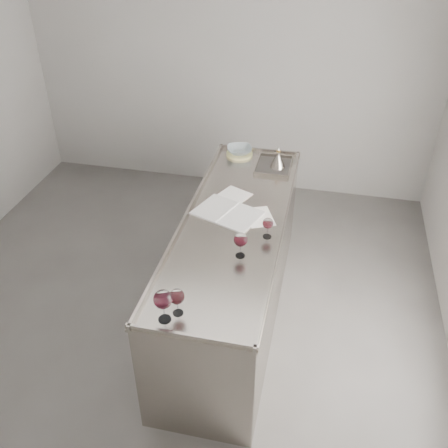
% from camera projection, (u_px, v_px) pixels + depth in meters
% --- Properties ---
extents(room_shell, '(4.54, 5.04, 2.84)m').
position_uv_depth(room_shell, '(152.00, 180.00, 3.33)').
color(room_shell, '#4C4947').
rests_on(room_shell, ground).
extents(counter, '(0.77, 2.42, 0.97)m').
position_uv_depth(counter, '(233.00, 269.00, 4.01)').
color(counter, gray).
rests_on(counter, ground).
extents(wine_glass_left, '(0.11, 0.11, 0.22)m').
position_uv_depth(wine_glass_left, '(163.00, 300.00, 2.82)').
color(wine_glass_left, white).
rests_on(wine_glass_left, counter).
extents(wine_glass_middle, '(0.09, 0.09, 0.18)m').
position_uv_depth(wine_glass_middle, '(177.00, 297.00, 2.88)').
color(wine_glass_middle, white).
rests_on(wine_glass_middle, counter).
extents(wine_glass_right, '(0.09, 0.09, 0.18)m').
position_uv_depth(wine_glass_right, '(241.00, 240.00, 3.33)').
color(wine_glass_right, white).
rests_on(wine_glass_right, counter).
extents(wine_glass_small, '(0.08, 0.08, 0.16)m').
position_uv_depth(wine_glass_small, '(268.00, 224.00, 3.52)').
color(wine_glass_small, white).
rests_on(wine_glass_small, counter).
extents(notebook, '(0.57, 0.49, 0.02)m').
position_uv_depth(notebook, '(227.00, 213.00, 3.82)').
color(notebook, silver).
rests_on(notebook, counter).
extents(loose_paper_top, '(0.28, 0.33, 0.00)m').
position_uv_depth(loose_paper_top, '(259.00, 217.00, 3.79)').
color(loose_paper_top, white).
rests_on(loose_paper_top, counter).
extents(loose_paper_under, '(0.35, 0.40, 0.00)m').
position_uv_depth(loose_paper_under, '(230.00, 198.00, 4.00)').
color(loose_paper_under, white).
rests_on(loose_paper_under, counter).
extents(trivet, '(0.29, 0.29, 0.02)m').
position_uv_depth(trivet, '(239.00, 154.00, 4.63)').
color(trivet, beige).
rests_on(trivet, counter).
extents(ceramic_bowl, '(0.28, 0.28, 0.06)m').
position_uv_depth(ceramic_bowl, '(239.00, 150.00, 4.61)').
color(ceramic_bowl, gray).
rests_on(ceramic_bowl, trivet).
extents(wine_funnel, '(0.14, 0.14, 0.20)m').
position_uv_depth(wine_funnel, '(278.00, 161.00, 4.41)').
color(wine_funnel, '#9F968E').
rests_on(wine_funnel, counter).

